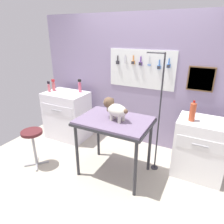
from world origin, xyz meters
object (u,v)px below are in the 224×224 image
object	(u,v)px
grooming_arm	(158,120)
cabinet_right	(200,148)
stool	(33,138)
soda_bottle	(193,112)
grooming_table	(114,125)
counter_left	(67,115)
pump_bottle_white	(49,87)
dog	(115,109)

from	to	relation	value
grooming_arm	cabinet_right	bearing A→B (deg)	15.67
stool	soda_bottle	bearing A→B (deg)	22.10
cabinet_right	grooming_table	bearing A→B (deg)	-153.95
grooming_arm	counter_left	size ratio (longest dim) A/B	1.90
soda_bottle	cabinet_right	bearing A→B (deg)	26.27
soda_bottle	pump_bottle_white	bearing A→B (deg)	178.88
cabinet_right	pump_bottle_white	world-z (taller)	pump_bottle_white
counter_left	stool	distance (m)	1.01
pump_bottle_white	soda_bottle	distance (m)	2.59
soda_bottle	counter_left	bearing A→B (deg)	176.60
grooming_table	soda_bottle	bearing A→B (deg)	26.01
dog	cabinet_right	xyz separation A→B (m)	(1.10, 0.55, -0.60)
cabinet_right	pump_bottle_white	bearing A→B (deg)	-179.36
cabinet_right	soda_bottle	bearing A→B (deg)	-153.73
cabinet_right	pump_bottle_white	size ratio (longest dim) A/B	4.31
stool	pump_bottle_white	xyz separation A→B (m)	(-0.46, 0.92, 0.52)
grooming_table	pump_bottle_white	distance (m)	1.74
cabinet_right	soda_bottle	size ratio (longest dim) A/B	3.04
dog	pump_bottle_white	world-z (taller)	dog
counter_left	pump_bottle_white	distance (m)	0.64
dog	stool	size ratio (longest dim) A/B	0.67
cabinet_right	pump_bottle_white	xyz separation A→B (m)	(-2.76, -0.03, 0.57)
cabinet_right	counter_left	bearing A→B (deg)	178.74
grooming_arm	cabinet_right	size ratio (longest dim) A/B	2.02
grooming_table	dog	bearing A→B (deg)	-37.87
counter_left	soda_bottle	bearing A→B (deg)	-3.40
counter_left	pump_bottle_white	bearing A→B (deg)	-165.12
dog	soda_bottle	world-z (taller)	dog
dog	counter_left	distance (m)	1.58
dog	soda_bottle	size ratio (longest dim) A/B	1.42
grooming_arm	soda_bottle	distance (m)	0.47
grooming_arm	pump_bottle_white	bearing A→B (deg)	176.42
counter_left	cabinet_right	bearing A→B (deg)	-1.26
grooming_arm	soda_bottle	bearing A→B (deg)	11.22
grooming_arm	cabinet_right	distance (m)	0.73
stool	dog	bearing A→B (deg)	18.42
cabinet_right	stool	world-z (taller)	cabinet_right
grooming_arm	counter_left	xyz separation A→B (m)	(-1.85, 0.22, -0.36)
pump_bottle_white	grooming_arm	bearing A→B (deg)	-3.58
grooming_table	counter_left	world-z (taller)	counter_left
grooming_table	soda_bottle	world-z (taller)	soda_bottle
counter_left	stool	bearing A→B (deg)	-82.18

